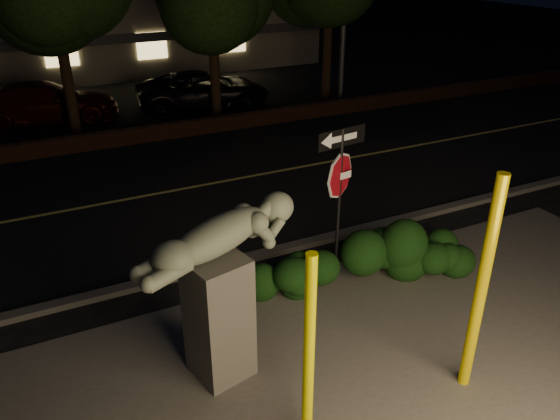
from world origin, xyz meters
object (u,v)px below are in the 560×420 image
object	(u,v)px
sculpture	(219,279)
parked_car_dark	(203,90)
yellow_pole_right	(481,288)
parked_car_darkred	(45,102)
signpost	(340,176)
yellow_pole_left	(309,356)

from	to	relation	value
sculpture	parked_car_dark	bearing A→B (deg)	59.21
yellow_pole_right	parked_car_darkred	xyz separation A→B (m)	(-4.30, 16.78, -0.97)
parked_car_darkred	signpost	bearing A→B (deg)	-153.59
yellow_pole_right	parked_car_dark	world-z (taller)	yellow_pole_right
yellow_pole_right	sculpture	bearing A→B (deg)	149.70
parked_car_darkred	parked_car_dark	world-z (taller)	parked_car_darkred
yellow_pole_left	yellow_pole_right	world-z (taller)	yellow_pole_right
signpost	parked_car_dark	bearing A→B (deg)	74.01
sculpture	parked_car_darkred	bearing A→B (deg)	81.53
sculpture	parked_car_dark	distance (m)	14.95
signpost	parked_car_darkred	size ratio (longest dim) A/B	0.61
parked_car_dark	yellow_pole_right	bearing A→B (deg)	-178.04
sculpture	yellow_pole_right	bearing A→B (deg)	-43.23
sculpture	parked_car_darkred	xyz separation A→B (m)	(-1.16, 14.95, -0.95)
yellow_pole_left	sculpture	bearing A→B (deg)	106.37
parked_car_darkred	yellow_pole_left	bearing A→B (deg)	-164.45
yellow_pole_left	parked_car_darkred	bearing A→B (deg)	95.72
sculpture	parked_car_darkred	world-z (taller)	sculpture
parked_car_dark	parked_car_darkred	bearing A→B (deg)	89.70
yellow_pole_right	signpost	size ratio (longest dim) A/B	1.11
parked_car_dark	sculpture	bearing A→B (deg)	169.24
yellow_pole_left	sculpture	xyz separation A→B (m)	(-0.51, 1.72, 0.23)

